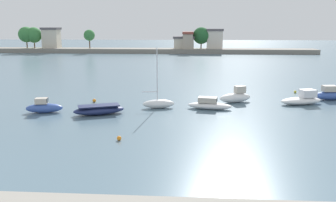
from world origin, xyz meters
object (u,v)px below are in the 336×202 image
moored_boat_7 (302,99)px  moored_boat_2 (44,107)px  moored_boat_8 (332,94)px  mooring_buoy_2 (119,138)px  moored_boat_5 (209,105)px  moored_boat_4 (158,103)px  moored_boat_3 (99,110)px  moored_boat_6 (236,97)px  mooring_buoy_1 (295,92)px  mooring_buoy_0 (94,101)px

moored_boat_7 → moored_boat_2: bearing=175.0°
moored_boat_2 → moored_boat_8: 33.19m
moored_boat_8 → mooring_buoy_2: 28.32m
moored_boat_5 → moored_boat_7: bearing=25.2°
moored_boat_4 → moored_boat_7: size_ratio=1.24×
moored_boat_3 → moored_boat_6: moored_boat_6 is taller
mooring_buoy_2 → moored_boat_5: bearing=56.2°
moored_boat_8 → moored_boat_3: bearing=-168.5°
moored_boat_4 → mooring_buoy_2: (-2.03, -11.31, -0.34)m
moored_boat_2 → moored_boat_3: 5.83m
moored_boat_3 → moored_boat_4: (5.74, 3.18, 0.06)m
moored_boat_6 → moored_boat_8: 11.98m
moored_boat_2 → moored_boat_4: 11.90m
moored_boat_5 → moored_boat_7: (10.66, 3.12, 0.09)m
moored_boat_6 → mooring_buoy_2: moored_boat_6 is taller
moored_boat_4 → mooring_buoy_1: bearing=20.0°
moored_boat_7 → mooring_buoy_0: (-23.93, -0.55, -0.37)m
moored_boat_5 → mooring_buoy_2: (-7.52, -11.24, -0.31)m
moored_boat_8 → mooring_buoy_1: size_ratio=14.76×
moored_boat_6 → mooring_buoy_0: 16.53m
moored_boat_7 → mooring_buoy_0: moored_boat_7 is taller
moored_boat_3 → moored_boat_4: 6.56m
moored_boat_2 → mooring_buoy_1: moored_boat_2 is taller
moored_boat_6 → moored_boat_2: bearing=174.7°
moored_boat_2 → moored_boat_3: moored_boat_2 is taller
moored_boat_2 → moored_boat_5: bearing=-1.7°
moored_boat_2 → moored_boat_3: size_ratio=0.72×
moored_boat_6 → moored_boat_7: size_ratio=0.79×
moored_boat_4 → moored_boat_3: bearing=-161.1°
mooring_buoy_1 → mooring_buoy_2: size_ratio=0.94×
moored_boat_2 → moored_boat_5: size_ratio=0.79×
moored_boat_4 → moored_boat_7: moored_boat_4 is taller
moored_boat_5 → moored_boat_7: size_ratio=0.93×
moored_boat_3 → mooring_buoy_0: bearing=87.7°
mooring_buoy_0 → mooring_buoy_1: mooring_buoy_0 is taller
moored_boat_4 → mooring_buoy_2: size_ratio=18.00×
mooring_buoy_1 → moored_boat_6: bearing=-143.2°
moored_boat_2 → moored_boat_7: size_ratio=0.73×
moored_boat_3 → mooring_buoy_1: moored_boat_3 is taller
moored_boat_5 → mooring_buoy_0: moored_boat_5 is taller
moored_boat_2 → mooring_buoy_2: (9.52, -8.45, -0.40)m
moored_boat_3 → moored_boat_6: bearing=3.0°
moored_boat_2 → moored_boat_8: (32.02, 8.75, 0.07)m
moored_boat_3 → moored_boat_8: size_ratio=1.07×
mooring_buoy_0 → mooring_buoy_2: bearing=-67.4°
moored_boat_2 → mooring_buoy_1: 31.58m
moored_boat_3 → mooring_buoy_1: (23.02, 13.18, -0.29)m
moored_boat_5 → mooring_buoy_0: (-13.27, 2.57, -0.28)m
moored_boat_4 → mooring_buoy_1: size_ratio=19.21×
moored_boat_4 → mooring_buoy_1: 19.97m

